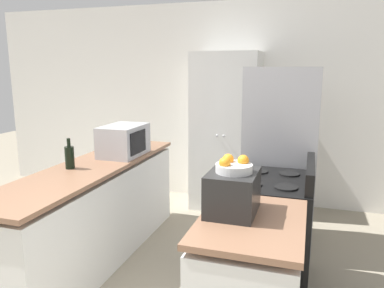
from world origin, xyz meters
TOP-DOWN VIEW (x-y plane):
  - wall_back at (0.00, 3.37)m, footprint 7.00×0.06m
  - counter_left at (-0.78, 1.31)m, footprint 0.60×2.42m
  - pantry_cabinet at (0.06, 3.04)m, footprint 0.81×0.60m
  - stove at (0.80, 1.36)m, footprint 0.66×0.78m
  - refrigerator at (0.81, 2.17)m, footprint 0.69×0.76m
  - microwave at (-0.68, 1.75)m, footprint 0.36×0.52m
  - wine_bottle at (-0.89, 1.16)m, footprint 0.08×0.08m
  - toaster_oven at (0.65, 0.60)m, footprint 0.29×0.38m
  - fruit_bowl at (0.66, 0.59)m, footprint 0.22×0.22m

SIDE VIEW (x-z plane):
  - counter_left at x=-0.78m, z-range -0.02..0.89m
  - stove at x=0.80m, z-range -0.07..1.00m
  - refrigerator at x=0.81m, z-range 0.00..1.78m
  - pantry_cabinet at x=0.06m, z-range 0.00..1.96m
  - wine_bottle at x=-0.89m, z-range 0.88..1.15m
  - toaster_oven at x=0.65m, z-range 0.91..1.16m
  - microwave at x=-0.68m, z-range 0.91..1.21m
  - fruit_bowl at x=0.66m, z-range 1.15..1.25m
  - wall_back at x=0.00m, z-range 0.00..2.60m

